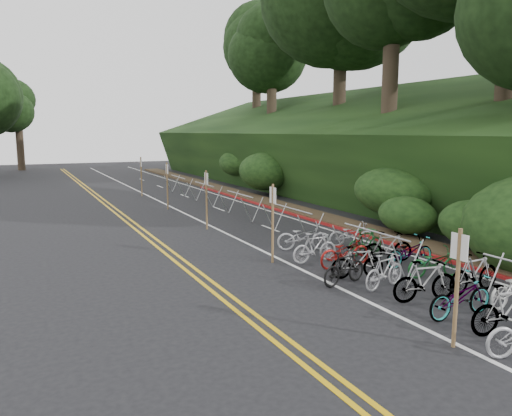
# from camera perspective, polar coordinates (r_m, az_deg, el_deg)

# --- Properties ---
(ground) EXTENTS (120.00, 120.00, 0.00)m
(ground) POSITION_cam_1_polar(r_m,az_deg,el_deg) (11.56, 10.98, -12.27)
(ground) COLOR black
(ground) RESTS_ON ground
(road_markings) EXTENTS (7.47, 80.00, 0.01)m
(road_markings) POSITION_cam_1_polar(r_m,az_deg,el_deg) (20.44, -4.66, -2.86)
(road_markings) COLOR gold
(road_markings) RESTS_ON ground
(red_curb) EXTENTS (0.25, 28.00, 0.10)m
(red_curb) POSITION_cam_1_polar(r_m,az_deg,el_deg) (24.30, 4.91, -0.89)
(red_curb) COLOR maroon
(red_curb) RESTS_ON ground
(embankment) EXTENTS (14.30, 48.14, 9.11)m
(embankment) POSITION_cam_1_polar(r_m,az_deg,el_deg) (33.85, 9.52, 6.04)
(embankment) COLOR black
(embankment) RESTS_ON ground
(tree_cluster) EXTENTS (31.88, 53.57, 17.36)m
(tree_cluster) POSITION_cam_1_polar(r_m,az_deg,el_deg) (35.34, 2.38, 19.78)
(tree_cluster) COLOR #2D2319
(tree_cluster) RESTS_ON ground
(bike_racks_rest) EXTENTS (1.14, 23.00, 1.17)m
(bike_racks_rest) POSITION_cam_1_polar(r_m,az_deg,el_deg) (23.83, -1.89, 0.91)
(bike_racks_rest) COLOR #9FA0A3
(bike_racks_rest) RESTS_ON ground
(signpost_near) EXTENTS (0.08, 0.40, 2.33)m
(signpost_near) POSITION_cam_1_polar(r_m,az_deg,el_deg) (10.25, 22.02, -7.64)
(signpost_near) COLOR brown
(signpost_near) RESTS_ON ground
(signposts_rest) EXTENTS (0.08, 18.40, 2.50)m
(signposts_rest) POSITION_cam_1_polar(r_m,az_deg,el_deg) (23.85, -8.16, 2.22)
(signposts_rest) COLOR brown
(signposts_rest) RESTS_ON ground
(bike_front) EXTENTS (0.75, 1.62, 0.94)m
(bike_front) POSITION_cam_1_polar(r_m,az_deg,el_deg) (13.76, 10.07, -6.74)
(bike_front) COLOR black
(bike_front) RESTS_ON ground
(bike_valet) EXTENTS (3.55, 10.90, 1.07)m
(bike_valet) POSITION_cam_1_polar(r_m,az_deg,el_deg) (14.17, 18.18, -6.53)
(bike_valet) COLOR #9E9EA3
(bike_valet) RESTS_ON ground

